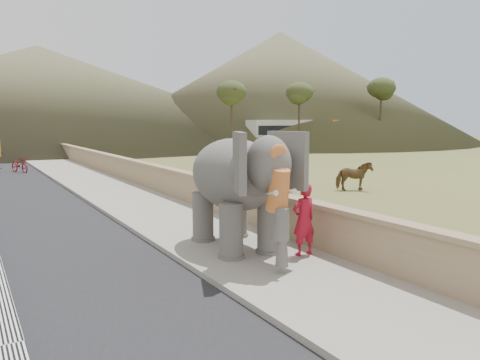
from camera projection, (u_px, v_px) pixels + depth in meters
name	position (u px, v px, depth m)	size (l,w,h in m)	color
ground	(325.00, 296.00, 8.28)	(160.00, 160.00, 0.00)	olive
walkway	(140.00, 205.00, 16.80)	(3.00, 120.00, 0.15)	#9E9687
parapet	(182.00, 188.00, 17.57)	(0.30, 120.00, 1.10)	tan
cow	(354.00, 176.00, 20.54)	(0.70, 1.53, 1.29)	brown
distant_car	(224.00, 143.00, 48.36)	(1.70, 4.23, 1.44)	silver
bus_white	(298.00, 135.00, 49.09)	(2.50, 11.00, 3.10)	silver
bus_orange	(362.00, 134.00, 52.25)	(2.50, 11.00, 3.10)	orange
hill_right	(280.00, 87.00, 69.83)	(56.00, 56.00, 16.00)	brown
hill_far	(40.00, 94.00, 69.62)	(80.00, 80.00, 14.00)	brown
elephant_and_man	(235.00, 191.00, 10.84)	(2.32, 3.83, 2.67)	slate
motorcyclist	(8.00, 159.00, 27.32)	(2.36, 1.89, 2.06)	maroon
trees	(108.00, 111.00, 35.25)	(47.59, 41.41, 8.33)	#473828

